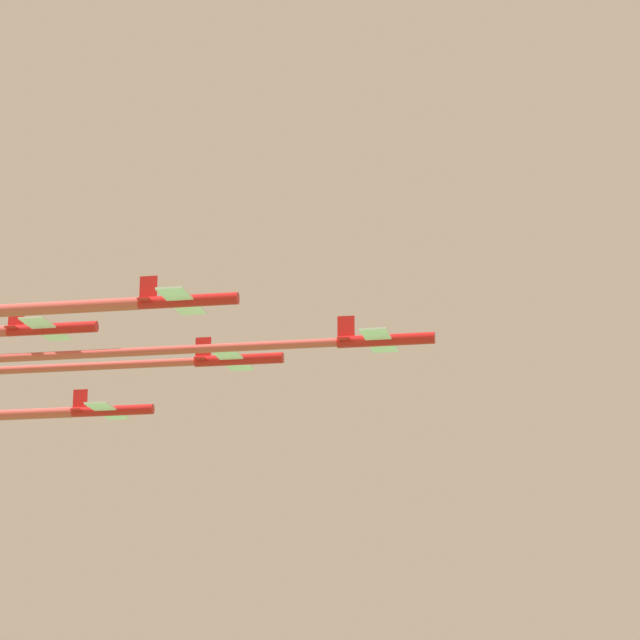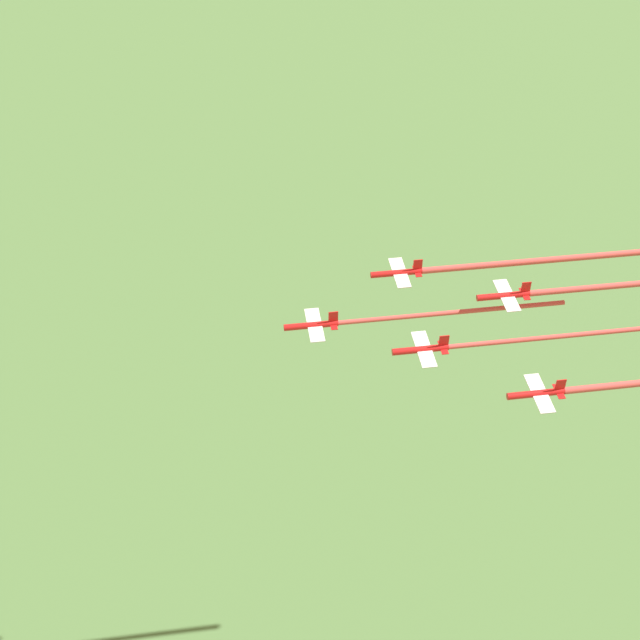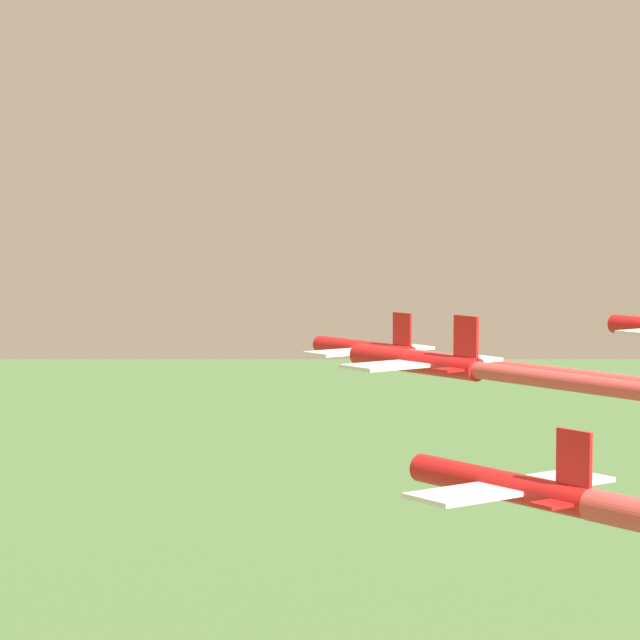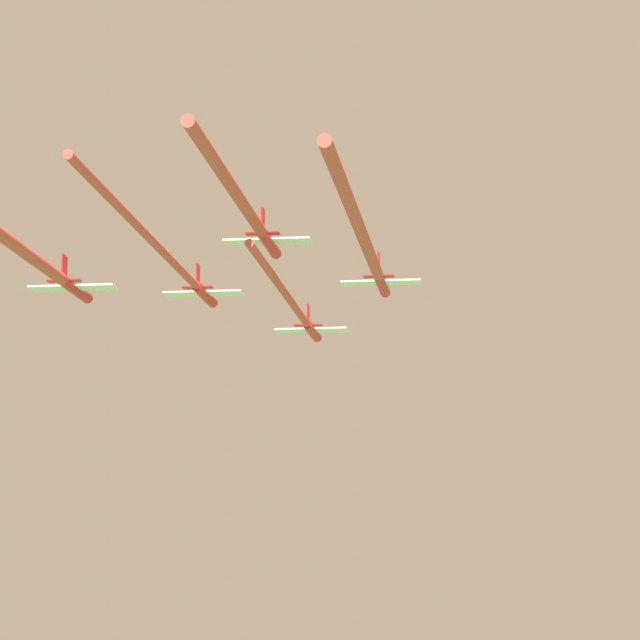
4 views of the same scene
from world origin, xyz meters
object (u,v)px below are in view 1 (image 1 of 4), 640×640
object	(u,v)px
jet_2	(184,301)
jet_4	(49,328)
jet_0	(382,340)
jet_1	(235,359)
jet_3	(109,410)

from	to	relation	value
jet_2	jet_4	bearing A→B (deg)	-120.47
jet_0	jet_1	distance (m)	20.28
jet_3	jet_2	bearing A→B (deg)	29.54
jet_1	jet_4	xyz separation A→B (m)	(-18.18, -8.88, 1.58)
jet_0	jet_4	size ratio (longest dim) A/B	1.00
jet_1	jet_2	world-z (taller)	jet_2
jet_2	jet_3	distance (m)	35.55
jet_3	jet_4	size ratio (longest dim) A/B	1.00
jet_2	jet_4	size ratio (longest dim) A/B	1.00
jet_1	jet_4	bearing A→B (deg)	-59.53
jet_4	jet_3	bearing A→B (deg)	-180.00
jet_0	jet_4	world-z (taller)	jet_4
jet_1	jet_3	bearing A→B (deg)	-120.47
jet_0	jet_2	distance (m)	20.34
jet_1	jet_2	distance (m)	20.53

